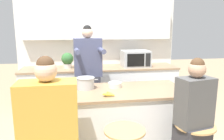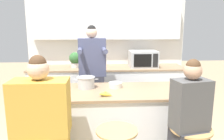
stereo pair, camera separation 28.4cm
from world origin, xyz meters
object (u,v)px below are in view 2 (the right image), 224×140
object	(u,v)px
potted_plant	(75,59)
cooking_pot	(86,82)
person_wrapped_blanket	(42,134)
banana_bunch	(105,94)
microwave	(143,59)
kitchen_island	(112,122)
person_seated_near	(188,133)
person_cooking	(93,80)
coffee_cup_near	(54,94)
fruit_bowl	(115,85)

from	to	relation	value
potted_plant	cooking_pot	bearing A→B (deg)	-78.07
person_wrapped_blanket	banana_bunch	world-z (taller)	person_wrapped_blanket
person_wrapped_blanket	microwave	size ratio (longest dim) A/B	2.75
kitchen_island	potted_plant	size ratio (longest dim) A/B	6.48
person_wrapped_blanket	banana_bunch	distance (m)	0.82
person_wrapped_blanket	person_seated_near	world-z (taller)	person_wrapped_blanket
kitchen_island	person_wrapped_blanket	xyz separation A→B (m)	(-0.72, -0.71, 0.23)
person_cooking	cooking_pot	world-z (taller)	person_cooking
coffee_cup_near	banana_bunch	distance (m)	0.59
kitchen_island	fruit_bowl	size ratio (longest dim) A/B	10.45
person_cooking	coffee_cup_near	bearing A→B (deg)	-115.20
person_wrapped_blanket	potted_plant	distance (m)	2.19
person_wrapped_blanket	cooking_pot	size ratio (longest dim) A/B	4.49
person_cooking	person_wrapped_blanket	bearing A→B (deg)	-110.07
banana_bunch	microwave	world-z (taller)	microwave
person_cooking	banana_bunch	xyz separation A→B (m)	(0.18, -0.98, 0.07)
person_seated_near	microwave	xyz separation A→B (m)	(-0.05, 2.10, 0.45)
person_wrapped_blanket	coffee_cup_near	world-z (taller)	person_wrapped_blanket
coffee_cup_near	microwave	bearing A→B (deg)	50.50
kitchen_island	fruit_bowl	distance (m)	0.49
kitchen_island	potted_plant	world-z (taller)	potted_plant
person_seated_near	cooking_pot	distance (m)	1.40
person_wrapped_blanket	person_cooking	bearing A→B (deg)	72.55
person_seated_near	microwave	bearing A→B (deg)	79.61
cooking_pot	banana_bunch	bearing A→B (deg)	-55.90
person_seated_near	person_wrapped_blanket	bearing A→B (deg)	168.34
person_wrapped_blanket	cooking_pot	bearing A→B (deg)	65.18
cooking_pot	fruit_bowl	distance (m)	0.39
person_seated_near	coffee_cup_near	distance (m)	1.51
person_wrapped_blanket	fruit_bowl	distance (m)	1.17
person_wrapped_blanket	banana_bunch	xyz separation A→B (m)	(0.63, 0.48, 0.24)
coffee_cup_near	person_wrapped_blanket	bearing A→B (deg)	-94.43
coffee_cup_near	banana_bunch	bearing A→B (deg)	3.51
person_cooking	cooking_pot	distance (m)	0.63
kitchen_island	fruit_bowl	xyz separation A→B (m)	(0.05, 0.13, 0.47)
kitchen_island	coffee_cup_near	size ratio (longest dim) A/B	16.78
microwave	potted_plant	distance (m)	1.30
person_wrapped_blanket	person_seated_near	xyz separation A→B (m)	(1.45, -0.00, -0.04)
person_cooking	banana_bunch	distance (m)	0.99
cooking_pot	person_seated_near	bearing A→B (deg)	-38.09
kitchen_island	cooking_pot	size ratio (longest dim) A/B	5.86
cooking_pot	microwave	xyz separation A→B (m)	(1.02, 1.27, 0.12)
cooking_pot	potted_plant	distance (m)	1.34
banana_bunch	kitchen_island	bearing A→B (deg)	66.94
coffee_cup_near	potted_plant	world-z (taller)	potted_plant
banana_bunch	coffee_cup_near	bearing A→B (deg)	-176.49
banana_bunch	fruit_bowl	bearing A→B (deg)	68.08
kitchen_island	person_seated_near	bearing A→B (deg)	-44.46
kitchen_island	coffee_cup_near	bearing A→B (deg)	-158.65
kitchen_island	microwave	world-z (taller)	microwave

